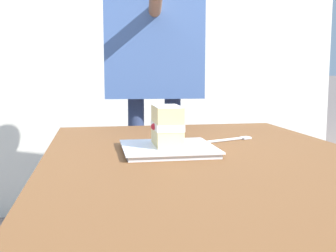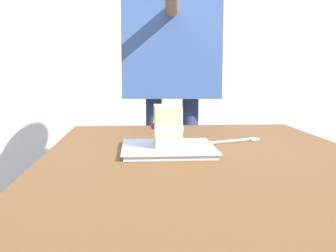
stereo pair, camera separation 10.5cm
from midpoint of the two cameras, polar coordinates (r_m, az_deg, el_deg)
name	(u,v)px [view 1 (the left image)]	position (r m, az deg, el deg)	size (l,w,h in m)	color
patio_table	(217,204)	(0.99, 3.62, -10.54)	(1.34, 0.81, 0.70)	brown
dessert_plate	(168,149)	(1.08, -2.79, -3.14)	(0.23, 0.23, 0.02)	white
cake_slice	(167,126)	(1.08, -2.91, 0.04)	(0.12, 0.08, 0.10)	#EAD18C
dessert_fork	(231,139)	(1.26, 6.25, -1.85)	(0.08, 0.16, 0.01)	silver
diner_person	(154,40)	(1.87, -3.55, 11.62)	(0.57, 0.44, 1.56)	navy
patio_building	(112,2)	(5.10, -8.29, 16.42)	(4.76, 2.74, 3.41)	silver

